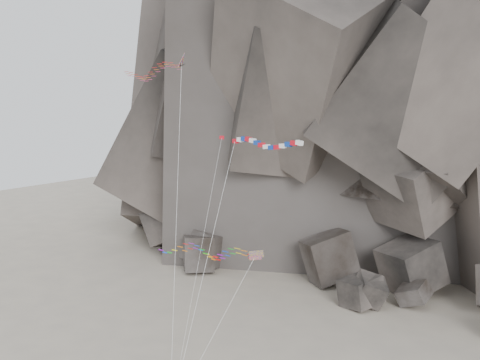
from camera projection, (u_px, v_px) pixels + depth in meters
The scene contains 6 objects.
headland at pixel (429, 27), 112.99m from camera, with size 110.00×70.00×84.00m, color #594F49, non-canonical shape.
boulder_field at pixel (291, 260), 96.86m from camera, with size 81.96×19.47×9.89m.
delta_kite at pixel (149, 72), 63.39m from camera, with size 15.71×11.41×32.23m.
banner_kite at pixel (264, 145), 58.64m from camera, with size 9.19×14.12×23.77m.
parafoil_kite at pixel (202, 250), 63.58m from camera, with size 15.10×12.31×12.89m.
pennant_kite at pixel (210, 202), 58.37m from camera, with size 3.01×11.85×23.85m.
Camera 1 is at (34.93, -46.09, 29.29)m, focal length 45.00 mm.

